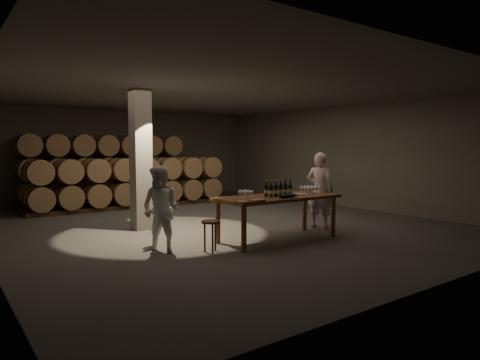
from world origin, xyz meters
TOP-DOWN VIEW (x-y plane):
  - room at (-1.80, 0.20)m, footprint 12.00×12.00m
  - tasting_table at (0.00, -2.50)m, footprint 2.60×1.10m
  - barrel_stack_back at (-0.96, 5.20)m, footprint 5.48×0.95m
  - barrel_stack_front at (-0.57, 3.80)m, footprint 6.26×0.95m
  - bottle_cluster at (0.03, -2.48)m, footprint 0.60×0.23m
  - lying_bottles at (-0.07, -2.86)m, footprint 0.46×0.08m
  - glass_cluster_left at (-0.86, -2.57)m, footprint 0.20×0.31m
  - glass_cluster_right at (0.88, -2.55)m, footprint 0.30×0.41m
  - plate at (0.59, -2.55)m, footprint 0.28×0.28m
  - notebook_near at (-0.89, -2.91)m, footprint 0.28×0.22m
  - notebook_corner at (-1.18, -2.90)m, footprint 0.21×0.26m
  - pen at (-0.74, -2.95)m, footprint 0.13×0.02m
  - stool at (-1.67, -2.59)m, footprint 0.34×0.34m
  - person_man at (1.65, -2.10)m, footprint 0.63×0.76m
  - person_woman at (-2.40, -2.08)m, footprint 0.90×0.96m

SIDE VIEW (x-z plane):
  - stool at x=-1.67m, z-range 0.18..0.75m
  - person_woman at x=-2.40m, z-range 0.00..1.56m
  - tasting_table at x=0.00m, z-range 0.35..1.25m
  - barrel_stack_front at x=-0.57m, z-range 0.04..1.61m
  - person_man at x=1.65m, z-range 0.00..1.78m
  - pen at x=-0.74m, z-range 0.90..0.91m
  - plate at x=0.59m, z-range 0.90..0.92m
  - notebook_corner at x=-1.18m, z-range 0.90..0.92m
  - notebook_near at x=-0.89m, z-range 0.90..0.93m
  - lying_bottles at x=-0.07m, z-range 0.90..0.98m
  - bottle_cluster at x=0.03m, z-range 0.85..1.18m
  - glass_cluster_right at x=0.88m, z-range 0.94..1.10m
  - glass_cluster_left at x=-0.86m, z-range 0.94..1.12m
  - barrel_stack_back at x=-0.96m, z-range 0.04..2.35m
  - room at x=-1.80m, z-range -4.40..7.60m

